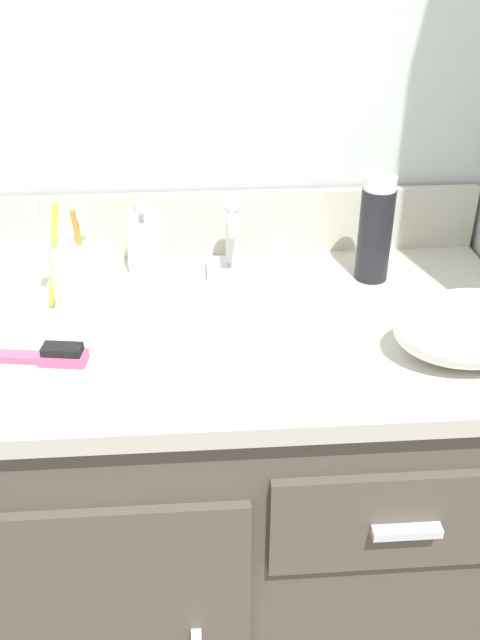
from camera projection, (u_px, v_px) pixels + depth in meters
name	position (u px, v px, depth m)	size (l,w,h in m)	color
ground_plane	(239.00, 632.00, 1.53)	(6.00, 6.00, 0.00)	slate
wall_back	(226.00, 70.00, 1.22)	(1.09, 0.08, 2.20)	silver
vanity	(238.00, 496.00, 1.31)	(0.91, 0.53, 0.78)	brown
backsplash	(229.00, 223.00, 1.30)	(0.91, 0.02, 0.12)	beige
sink_faucet	(232.00, 249.00, 1.23)	(0.09, 0.09, 0.14)	silver
toothbrush_cup	(73.00, 273.00, 1.14)	(0.08, 0.07, 0.19)	silver
soap_dispenser	(146.00, 244.00, 1.23)	(0.07, 0.07, 0.14)	white
shaving_cream_can	(375.00, 229.00, 1.20)	(0.06, 0.06, 0.19)	black
hairbrush	(40.00, 355.00, 1.02)	(0.19, 0.05, 0.03)	#C1517F
hand_towel	(480.00, 331.00, 1.01)	(0.23, 0.15, 0.10)	white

